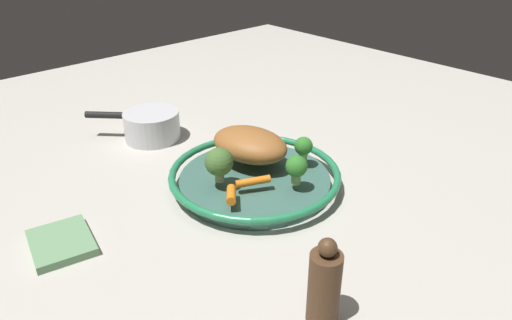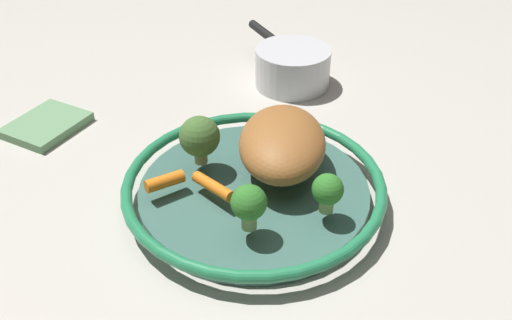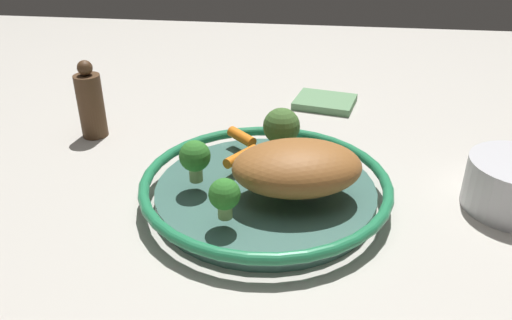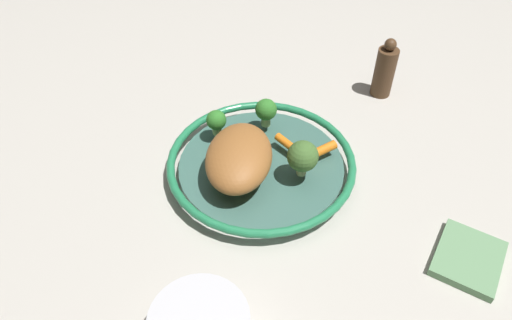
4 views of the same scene
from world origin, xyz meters
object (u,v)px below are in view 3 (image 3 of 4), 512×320
Objects in this scene: baby_carrot_left at (241,156)px; broccoli_floret_small at (281,127)px; pepper_mill at (91,104)px; broccoli_floret_large at (225,196)px; serving_bowl at (266,188)px; baby_carrot_center at (242,137)px; roast_chicken_piece at (297,167)px; dish_towel at (325,102)px; broccoli_floret_mid at (195,157)px.

broccoli_floret_small is at bearing -145.61° from baby_carrot_left.
pepper_mill is (0.33, -0.09, -0.02)m from broccoli_floret_small.
broccoli_floret_small is at bearing 164.50° from pepper_mill.
baby_carrot_left is 0.48× the size of pepper_mill.
baby_carrot_left is at bearing -88.49° from broccoli_floret_large.
serving_bowl is 5.03× the size of broccoli_floret_small.
broccoli_floret_large is at bearing 93.62° from baby_carrot_center.
broccoli_floret_large is (0.08, 0.07, -0.00)m from roast_chicken_piece.
baby_carrot_center is at bearing -64.31° from serving_bowl.
serving_bowl reaches higher than dish_towel.
baby_carrot_center is (0.05, -0.10, 0.03)m from serving_bowl.
dish_towel is at bearing -94.91° from roast_chicken_piece.
serving_bowl is 0.12m from broccoli_floret_large.
serving_bowl is 0.11m from baby_carrot_center.
dish_towel is at bearing -113.34° from broccoli_floret_mid.
baby_carrot_center is at bearing -21.17° from broccoli_floret_small.
broccoli_floret_large is at bearing 124.46° from broccoli_floret_mid.
broccoli_floret_large is (0.04, 0.10, 0.05)m from serving_bowl.
serving_bowl is 3.00× the size of dish_towel.
broccoli_floret_mid is 0.85× the size of broccoli_floret_small.
baby_carrot_left is at bearing 34.39° from broccoli_floret_small.
broccoli_floret_large is 0.39m from pepper_mill.
pepper_mill is at bearing -43.68° from broccoli_floret_large.
baby_carrot_center is at bearing 165.86° from pepper_mill.
roast_chicken_piece is 0.39m from dish_towel.
dish_towel is at bearing -102.32° from broccoli_floret_small.
broccoli_floret_small is at bearing -74.25° from roast_chicken_piece.
broccoli_floret_small is at bearing -136.37° from broccoli_floret_mid.
broccoli_floret_mid is 0.29m from pepper_mill.
broccoli_floret_mid is at bearing 71.43° from baby_carrot_center.
broccoli_floret_small reaches higher than broccoli_floret_mid.
broccoli_floret_large is 0.18m from broccoli_floret_small.
baby_carrot_left is at bearing -38.93° from roast_chicken_piece.
broccoli_floret_large is at bearing 74.39° from broccoli_floret_small.
pepper_mill is at bearing -39.90° from broccoli_floret_mid.
serving_bowl is 2.53× the size of pepper_mill.
pepper_mill is at bearing -14.14° from baby_carrot_center.
roast_chicken_piece reaches higher than dish_towel.
broccoli_floret_small is (-0.05, -0.18, 0.01)m from broccoli_floret_large.
baby_carrot_left is 0.34m from dish_towel.
pepper_mill is 1.19× the size of dish_towel.
broccoli_floret_small reaches higher than baby_carrot_center.
broccoli_floret_small is at bearing 158.83° from baby_carrot_center.
dish_towel is (-0.39, -0.19, -0.05)m from pepper_mill.
roast_chicken_piece is 3.33× the size of baby_carrot_center.
baby_carrot_left is 0.07m from broccoli_floret_small.
baby_carrot_left is at bearing -128.93° from broccoli_floret_mid.
roast_chicken_piece is 0.11m from baby_carrot_left.
serving_bowl is at bearing -109.80° from broccoli_floret_large.
roast_chicken_piece is at bearing 178.17° from broccoli_floret_mid.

